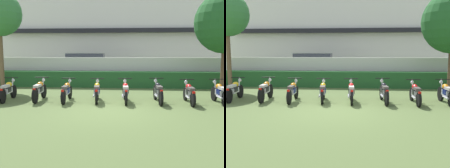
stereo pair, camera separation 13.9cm
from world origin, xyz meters
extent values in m
plane|color=#566B38|center=(0.00, 0.00, 0.00)|extent=(60.00, 60.00, 0.00)
cube|color=white|center=(0.00, 16.60, 3.43)|extent=(24.60, 6.00, 6.87)
cube|color=black|center=(0.00, 13.35, 3.78)|extent=(20.66, 0.50, 0.36)
cube|color=silver|center=(0.00, 6.56, 0.85)|extent=(23.37, 0.30, 1.69)
cube|color=#235628|center=(0.00, 5.86, 0.46)|extent=(18.70, 0.70, 0.91)
cube|color=black|center=(-2.39, 10.08, 0.74)|extent=(4.57, 2.04, 1.00)
cube|color=#2D333D|center=(-2.59, 10.07, 1.57)|extent=(2.77, 1.81, 0.65)
cylinder|color=black|center=(-0.85, 11.07, 0.34)|extent=(0.69, 0.25, 0.68)
cylinder|color=black|center=(-0.78, 9.22, 0.34)|extent=(0.69, 0.25, 0.68)
cylinder|color=black|center=(-4.00, 10.94, 0.34)|extent=(0.69, 0.25, 0.68)
cylinder|color=black|center=(-3.92, 9.09, 0.34)|extent=(0.69, 0.25, 0.68)
cylinder|color=brown|center=(-6.50, 5.13, 1.63)|extent=(0.25, 0.25, 3.25)
sphere|color=#387A3D|center=(-6.50, 5.13, 4.12)|extent=(2.48, 2.48, 2.48)
cylinder|color=black|center=(-4.45, 2.13, 0.29)|extent=(0.14, 0.59, 0.59)
cylinder|color=black|center=(-4.33, 0.90, 0.29)|extent=(0.14, 0.59, 0.59)
cube|color=silver|center=(-4.38, 1.47, 0.44)|extent=(0.25, 0.62, 0.22)
ellipsoid|color=yellow|center=(-4.40, 1.63, 0.67)|extent=(0.26, 0.46, 0.22)
cube|color=beige|center=(-4.36, 1.24, 0.65)|extent=(0.25, 0.54, 0.10)
cube|color=red|center=(-4.32, 0.80, 0.57)|extent=(0.11, 0.09, 0.08)
cylinder|color=silver|center=(-4.44, 2.04, 0.61)|extent=(0.07, 0.23, 0.65)
cylinder|color=black|center=(-4.43, 1.95, 0.93)|extent=(0.60, 0.09, 0.04)
sphere|color=silver|center=(-4.45, 2.15, 0.79)|extent=(0.14, 0.14, 0.14)
cylinder|color=silver|center=(-4.48, 1.21, 0.31)|extent=(0.12, 0.55, 0.07)
cube|color=black|center=(-4.38, 1.42, 0.49)|extent=(0.27, 0.38, 0.20)
cylinder|color=black|center=(-3.09, 2.23, 0.31)|extent=(0.12, 0.62, 0.62)
cylinder|color=black|center=(-3.03, 1.01, 0.31)|extent=(0.12, 0.62, 0.62)
cube|color=silver|center=(-3.06, 1.57, 0.46)|extent=(0.23, 0.61, 0.22)
ellipsoid|color=orange|center=(-3.07, 1.74, 0.69)|extent=(0.24, 0.45, 0.22)
cube|color=beige|center=(-3.05, 1.34, 0.67)|extent=(0.23, 0.53, 0.10)
cube|color=red|center=(-3.02, 0.91, 0.59)|extent=(0.10, 0.09, 0.08)
cylinder|color=silver|center=(-3.09, 2.14, 0.63)|extent=(0.06, 0.23, 0.65)
cylinder|color=black|center=(-3.08, 2.05, 0.95)|extent=(0.60, 0.07, 0.04)
sphere|color=silver|center=(-3.10, 2.25, 0.81)|extent=(0.14, 0.14, 0.14)
cylinder|color=silver|center=(-3.16, 1.32, 0.33)|extent=(0.10, 0.55, 0.07)
cube|color=black|center=(-3.06, 1.52, 0.51)|extent=(0.26, 0.37, 0.20)
cylinder|color=black|center=(-1.90, 2.21, 0.28)|extent=(0.11, 0.57, 0.56)
cylinder|color=black|center=(-1.85, 0.90, 0.28)|extent=(0.11, 0.57, 0.56)
cube|color=silver|center=(-1.87, 1.51, 0.43)|extent=(0.22, 0.61, 0.22)
ellipsoid|color=orange|center=(-1.88, 1.68, 0.66)|extent=(0.24, 0.45, 0.22)
cube|color=#4C4742|center=(-1.86, 1.28, 0.64)|extent=(0.22, 0.53, 0.10)
cube|color=red|center=(-1.85, 0.80, 0.56)|extent=(0.10, 0.08, 0.08)
cylinder|color=silver|center=(-1.90, 2.12, 0.60)|extent=(0.06, 0.23, 0.65)
cylinder|color=black|center=(-1.89, 2.03, 0.92)|extent=(0.60, 0.06, 0.04)
sphere|color=silver|center=(-1.90, 2.23, 0.78)|extent=(0.14, 0.14, 0.14)
cylinder|color=silver|center=(-1.98, 1.25, 0.30)|extent=(0.09, 0.55, 0.07)
cube|color=navy|center=(-1.87, 1.46, 0.48)|extent=(0.25, 0.37, 0.20)
cylinder|color=black|center=(-0.67, 2.23, 0.28)|extent=(0.14, 0.57, 0.56)
cylinder|color=black|center=(-0.55, 1.03, 0.28)|extent=(0.14, 0.57, 0.56)
cube|color=silver|center=(-0.60, 1.58, 0.43)|extent=(0.26, 0.62, 0.22)
ellipsoid|color=yellow|center=(-0.62, 1.75, 0.66)|extent=(0.26, 0.46, 0.22)
cube|color=#4C4742|center=(-0.58, 1.36, 0.64)|extent=(0.25, 0.54, 0.10)
cube|color=red|center=(-0.54, 0.93, 0.56)|extent=(0.11, 0.09, 0.08)
cylinder|color=silver|center=(-0.66, 2.14, 0.60)|extent=(0.07, 0.23, 0.65)
cylinder|color=black|center=(-0.65, 2.06, 0.92)|extent=(0.60, 0.09, 0.04)
sphere|color=silver|center=(-0.67, 2.25, 0.78)|extent=(0.14, 0.14, 0.14)
cylinder|color=silver|center=(-0.70, 1.32, 0.30)|extent=(0.12, 0.55, 0.07)
cube|color=navy|center=(-0.60, 1.53, 0.48)|extent=(0.27, 0.38, 0.20)
cylinder|color=black|center=(0.53, 2.20, 0.29)|extent=(0.13, 0.59, 0.58)
cylinder|color=black|center=(0.62, 0.97, 0.29)|extent=(0.13, 0.59, 0.58)
cube|color=silver|center=(0.58, 1.53, 0.44)|extent=(0.24, 0.61, 0.22)
ellipsoid|color=red|center=(0.57, 1.70, 0.67)|extent=(0.25, 0.45, 0.22)
cube|color=#B2ADA3|center=(0.60, 1.30, 0.65)|extent=(0.24, 0.53, 0.10)
cube|color=red|center=(0.63, 0.87, 0.57)|extent=(0.11, 0.09, 0.08)
cylinder|color=silver|center=(0.54, 2.11, 0.61)|extent=(0.07, 0.23, 0.65)
cylinder|color=black|center=(0.55, 2.02, 0.93)|extent=(0.60, 0.08, 0.04)
sphere|color=silver|center=(0.53, 2.22, 0.79)|extent=(0.14, 0.14, 0.14)
cylinder|color=silver|center=(0.48, 1.27, 0.31)|extent=(0.11, 0.55, 0.07)
cube|color=black|center=(0.58, 1.48, 0.49)|extent=(0.26, 0.38, 0.20)
cylinder|color=black|center=(1.86, 2.26, 0.31)|extent=(0.14, 0.63, 0.62)
cylinder|color=black|center=(1.95, 0.96, 0.31)|extent=(0.14, 0.63, 0.62)
cube|color=silver|center=(1.91, 1.56, 0.46)|extent=(0.24, 0.61, 0.22)
ellipsoid|color=black|center=(1.90, 1.73, 0.69)|extent=(0.25, 0.46, 0.22)
cube|color=#4C4742|center=(1.93, 1.33, 0.67)|extent=(0.24, 0.53, 0.10)
cube|color=red|center=(1.96, 0.86, 0.59)|extent=(0.11, 0.09, 0.08)
cylinder|color=silver|center=(1.86, 2.17, 0.63)|extent=(0.07, 0.23, 0.65)
cylinder|color=black|center=(1.87, 2.08, 0.95)|extent=(0.60, 0.08, 0.04)
sphere|color=silver|center=(1.86, 2.28, 0.81)|extent=(0.14, 0.14, 0.14)
cylinder|color=silver|center=(1.81, 1.30, 0.33)|extent=(0.11, 0.55, 0.07)
cube|color=black|center=(1.91, 1.51, 0.51)|extent=(0.27, 0.38, 0.20)
cylinder|color=black|center=(3.12, 2.16, 0.28)|extent=(0.10, 0.57, 0.57)
cylinder|color=black|center=(3.14, 0.87, 0.28)|extent=(0.10, 0.57, 0.57)
cube|color=silver|center=(3.13, 1.46, 0.43)|extent=(0.21, 0.60, 0.22)
ellipsoid|color=red|center=(3.13, 1.63, 0.66)|extent=(0.23, 0.44, 0.22)
cube|color=#4C4742|center=(3.14, 1.23, 0.64)|extent=(0.21, 0.52, 0.10)
cube|color=red|center=(3.14, 0.77, 0.56)|extent=(0.10, 0.08, 0.08)
cylinder|color=silver|center=(3.12, 2.07, 0.60)|extent=(0.05, 0.23, 0.65)
cylinder|color=black|center=(3.12, 1.98, 0.92)|extent=(0.60, 0.05, 0.04)
sphere|color=silver|center=(3.12, 2.18, 0.78)|extent=(0.14, 0.14, 0.14)
cylinder|color=silver|center=(3.02, 1.21, 0.30)|extent=(0.08, 0.55, 0.07)
cube|color=black|center=(3.13, 1.41, 0.48)|extent=(0.25, 0.36, 0.20)
cylinder|color=black|center=(4.32, 2.18, 0.30)|extent=(0.11, 0.60, 0.60)
cube|color=silver|center=(4.34, 1.50, 0.45)|extent=(0.22, 0.61, 0.22)
ellipsoid|color=orange|center=(4.33, 1.67, 0.68)|extent=(0.23, 0.45, 0.22)
cube|color=#B2ADA3|center=(4.34, 1.27, 0.66)|extent=(0.22, 0.53, 0.10)
cylinder|color=silver|center=(4.32, 2.09, 0.62)|extent=(0.06, 0.23, 0.65)
cylinder|color=black|center=(4.32, 2.00, 0.94)|extent=(0.60, 0.05, 0.04)
sphere|color=silver|center=(4.32, 2.20, 0.80)|extent=(0.14, 0.14, 0.14)
cylinder|color=silver|center=(4.22, 1.25, 0.32)|extent=(0.09, 0.55, 0.07)
cube|color=navy|center=(4.34, 1.45, 0.50)|extent=(0.25, 0.37, 0.20)
camera|label=1|loc=(0.84, -8.92, 2.14)|focal=41.47mm
camera|label=2|loc=(0.98, -8.91, 2.14)|focal=41.47mm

